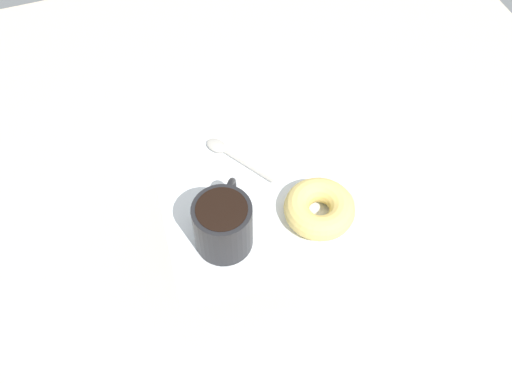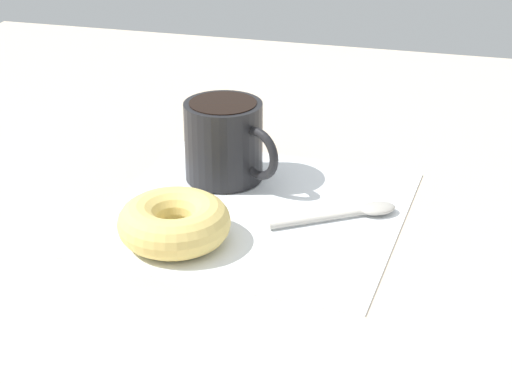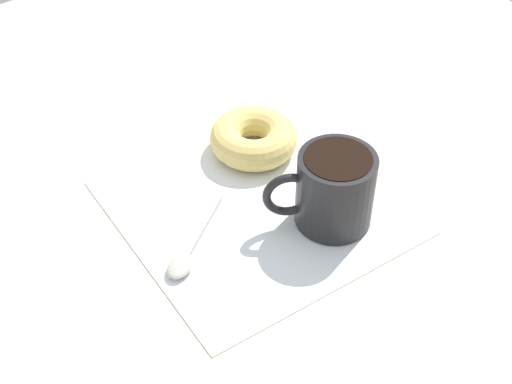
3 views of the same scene
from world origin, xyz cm
name	(u,v)px [view 1 (image 1 of 3)]	position (x,y,z in cm)	size (l,w,h in cm)	color
ground_plane	(267,207)	(0.00, 0.00, -1.00)	(120.00, 120.00, 2.00)	beige
napkin	(256,200)	(0.96, 1.37, 0.15)	(28.15, 28.15, 0.30)	white
coffee_cup	(223,224)	(-4.10, 7.86, 4.64)	(10.60, 8.21, 8.41)	black
donut	(319,209)	(-4.70, -6.34, 2.16)	(10.36, 10.36, 3.72)	#E5C66B
spoon	(225,151)	(11.07, 3.02, 0.70)	(11.69, 8.26, 0.90)	#B7B2A8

